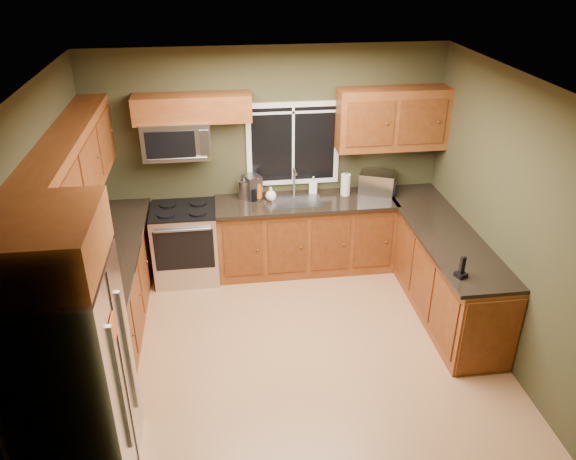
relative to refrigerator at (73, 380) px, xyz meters
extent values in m
plane|color=#A67349|center=(1.74, 1.30, -0.90)|extent=(4.20, 4.20, 0.00)
plane|color=white|center=(1.74, 1.30, 1.80)|extent=(4.20, 4.20, 0.00)
plane|color=#38361F|center=(1.74, 3.10, 0.45)|extent=(4.20, 0.00, 4.20)
plane|color=#38361F|center=(1.74, -0.50, 0.45)|extent=(4.20, 0.00, 4.20)
plane|color=#38361F|center=(-0.36, 1.30, 0.45)|extent=(0.00, 3.60, 3.60)
plane|color=#38361F|center=(3.84, 1.30, 0.45)|extent=(0.00, 3.60, 3.60)
cube|color=white|center=(2.04, 3.09, 0.65)|extent=(1.12, 0.03, 1.02)
cube|color=black|center=(2.04, 3.08, 0.65)|extent=(1.00, 0.01, 0.90)
cube|color=white|center=(2.04, 3.07, 0.65)|extent=(0.03, 0.01, 0.90)
cube|color=white|center=(2.04, 3.07, 1.04)|extent=(1.00, 0.01, 0.03)
cube|color=brown|center=(-0.06, 1.78, -0.45)|extent=(0.60, 2.65, 0.90)
cube|color=black|center=(-0.04, 1.78, 0.02)|extent=(0.65, 2.65, 0.04)
cube|color=brown|center=(2.15, 2.80, -0.45)|extent=(2.17, 0.60, 0.90)
cube|color=black|center=(2.15, 2.78, 0.02)|extent=(2.17, 0.65, 0.04)
cube|color=brown|center=(3.54, 1.85, -0.45)|extent=(0.60, 2.50, 0.90)
cube|color=#612D11|center=(3.54, 0.59, -0.45)|extent=(0.56, 0.02, 0.82)
cube|color=black|center=(3.51, 1.85, 0.02)|extent=(0.65, 2.50, 0.04)
cube|color=brown|center=(-0.20, 1.78, 0.96)|extent=(0.33, 2.65, 0.72)
cube|color=brown|center=(0.89, 2.94, 1.17)|extent=(1.30, 0.33, 0.30)
cube|color=brown|center=(3.19, 2.94, 0.96)|extent=(1.30, 0.33, 0.72)
cube|color=brown|center=(0.00, 0.00, 1.13)|extent=(0.72, 0.90, 0.38)
cube|color=#B7B7BC|center=(0.00, 0.00, 0.00)|extent=(0.72, 0.90, 1.80)
cube|color=slate|center=(0.37, -0.20, 0.05)|extent=(0.03, 0.04, 1.10)
cube|color=slate|center=(0.37, 0.20, 0.05)|extent=(0.03, 0.04, 1.10)
cube|color=black|center=(0.36, 0.00, 0.00)|extent=(0.01, 0.02, 1.78)
cube|color=#C24C12|center=(0.37, -0.10, 0.50)|extent=(0.01, 0.14, 0.20)
cube|color=#B7B7BC|center=(0.69, 2.78, -0.45)|extent=(0.76, 0.65, 0.90)
cube|color=black|center=(0.69, 2.78, 0.00)|extent=(0.76, 0.64, 0.03)
cube|color=black|center=(0.69, 2.45, -0.35)|extent=(0.68, 0.02, 0.50)
cylinder|color=slate|center=(0.69, 2.43, -0.08)|extent=(0.64, 0.04, 0.04)
cylinder|color=black|center=(0.51, 2.64, 0.03)|extent=(0.20, 0.20, 0.01)
cylinder|color=black|center=(0.87, 2.64, 0.03)|extent=(0.20, 0.20, 0.01)
cylinder|color=black|center=(0.51, 2.92, 0.03)|extent=(0.20, 0.20, 0.01)
cylinder|color=black|center=(0.87, 2.92, 0.03)|extent=(0.20, 0.20, 0.01)
cube|color=#B7B7BC|center=(0.69, 2.91, 0.83)|extent=(0.76, 0.38, 0.42)
cube|color=black|center=(0.63, 2.72, 0.83)|extent=(0.54, 0.01, 0.30)
cube|color=slate|center=(1.00, 2.72, 0.83)|extent=(0.10, 0.01, 0.30)
cylinder|color=slate|center=(0.69, 2.70, 0.67)|extent=(0.66, 0.02, 0.02)
cube|color=slate|center=(2.04, 2.78, 0.03)|extent=(0.60, 0.42, 0.02)
cylinder|color=#B7B7BC|center=(2.04, 2.98, 0.21)|extent=(0.03, 0.03, 0.34)
cylinder|color=#B7B7BC|center=(2.04, 2.90, 0.37)|extent=(0.03, 0.18, 0.03)
cube|color=#B7B7BC|center=(3.06, 2.92, 0.17)|extent=(0.51, 0.45, 0.26)
cube|color=black|center=(3.06, 2.76, 0.17)|extent=(0.33, 0.15, 0.18)
cube|color=slate|center=(1.53, 2.95, 0.18)|extent=(0.24, 0.26, 0.29)
cylinder|color=black|center=(1.53, 2.87, 0.12)|extent=(0.14, 0.14, 0.15)
cylinder|color=#B7B7BC|center=(1.43, 2.95, 0.15)|extent=(0.20, 0.20, 0.23)
cone|color=black|center=(1.43, 2.95, 0.29)|extent=(0.14, 0.14, 0.06)
cylinder|color=white|center=(2.66, 2.89, 0.17)|extent=(0.14, 0.14, 0.27)
cylinder|color=slate|center=(2.66, 2.89, 0.32)|extent=(0.02, 0.02, 0.04)
imported|color=#C24C12|center=(1.59, 2.91, 0.18)|extent=(0.12, 0.12, 0.28)
imported|color=white|center=(2.28, 3.00, 0.14)|extent=(0.12, 0.12, 0.21)
imported|color=white|center=(1.74, 2.85, 0.12)|extent=(0.14, 0.14, 0.17)
cube|color=black|center=(3.31, 0.91, 0.06)|extent=(0.12, 0.12, 0.04)
cube|color=black|center=(3.31, 0.91, 0.17)|extent=(0.06, 0.05, 0.17)
camera|label=1|loc=(1.14, -3.27, 2.84)|focal=35.00mm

